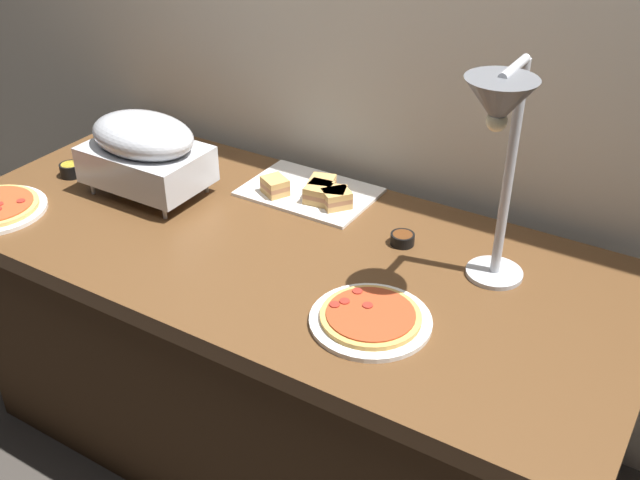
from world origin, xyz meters
TOP-DOWN VIEW (x-y plane):
  - ground_plane at (0.00, 0.00)m, footprint 8.00×8.00m
  - back_wall at (0.00, 0.50)m, footprint 4.40×0.04m
  - buffet_table at (0.00, 0.00)m, footprint 1.90×0.84m
  - chafing_dish at (-0.48, 0.03)m, footprint 0.35×0.23m
  - heat_lamp at (0.54, 0.04)m, footprint 0.15×0.29m
  - pizza_plate_front at (0.37, -0.17)m, footprint 0.28×0.28m
  - sandwich_platter at (-0.05, 0.26)m, footprint 0.38×0.26m
  - sauce_cup_near at (0.28, 0.17)m, footprint 0.06×0.06m
  - sauce_cup_far at (-0.76, -0.01)m, footprint 0.07×0.07m

SIDE VIEW (x-z plane):
  - ground_plane at x=0.00m, z-range 0.00..0.00m
  - buffet_table at x=0.00m, z-range 0.01..0.77m
  - pizza_plate_front at x=0.37m, z-range 0.76..0.79m
  - sauce_cup_near at x=0.28m, z-range 0.76..0.79m
  - sandwich_platter at x=-0.05m, z-range 0.75..0.81m
  - sauce_cup_far at x=-0.76m, z-range 0.76..0.80m
  - chafing_dish at x=-0.48m, z-range 0.78..1.02m
  - heat_lamp at x=0.54m, z-range 0.92..1.48m
  - back_wall at x=0.00m, z-range 0.00..2.40m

